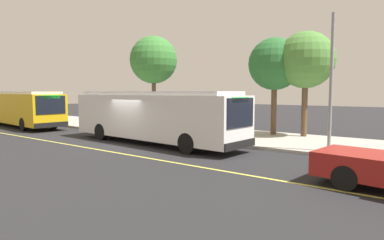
# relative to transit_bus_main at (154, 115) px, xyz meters

# --- Properties ---
(ground_plane) EXTENTS (120.00, 120.00, 0.00)m
(ground_plane) POSITION_rel_transit_bus_main_xyz_m (-0.93, -1.01, -1.62)
(ground_plane) COLOR #232326
(sidewalk_curb) EXTENTS (44.00, 6.40, 0.15)m
(sidewalk_curb) POSITION_rel_transit_bus_main_xyz_m (-0.93, 4.99, -1.54)
(sidewalk_curb) COLOR #A8A399
(sidewalk_curb) RESTS_ON ground_plane
(lane_stripe_center) EXTENTS (36.00, 0.14, 0.01)m
(lane_stripe_center) POSITION_rel_transit_bus_main_xyz_m (-0.93, -3.21, -1.61)
(lane_stripe_center) COLOR #E0D64C
(lane_stripe_center) RESTS_ON ground_plane
(transit_bus_main) EXTENTS (11.69, 3.20, 2.95)m
(transit_bus_main) POSITION_rel_transit_bus_main_xyz_m (0.00, 0.00, 0.00)
(transit_bus_main) COLOR white
(transit_bus_main) RESTS_ON ground_plane
(transit_bus_second) EXTENTS (11.62, 3.61, 2.95)m
(transit_bus_second) POSITION_rel_transit_bus_main_xyz_m (-15.31, -0.14, -0.00)
(transit_bus_second) COLOR gold
(transit_bus_second) RESTS_ON ground_plane
(bus_shelter) EXTENTS (2.90, 1.60, 2.48)m
(bus_shelter) POSITION_rel_transit_bus_main_xyz_m (-2.38, 5.08, 0.30)
(bus_shelter) COLOR #333338
(bus_shelter) RESTS_ON sidewalk_curb
(waiting_bench) EXTENTS (1.60, 0.48, 0.95)m
(waiting_bench) POSITION_rel_transit_bus_main_xyz_m (-2.23, 5.14, -0.98)
(waiting_bench) COLOR brown
(waiting_bench) RESTS_ON sidewalk_curb
(route_sign_post) EXTENTS (0.44, 0.08, 2.80)m
(route_sign_post) POSITION_rel_transit_bus_main_xyz_m (-0.12, 2.61, 0.34)
(route_sign_post) COLOR #333338
(route_sign_post) RESTS_ON sidewalk_curb
(pedestrian_commuter) EXTENTS (0.24, 0.40, 1.69)m
(pedestrian_commuter) POSITION_rel_transit_bus_main_xyz_m (1.00, 3.94, -0.50)
(pedestrian_commuter) COLOR #282D47
(pedestrian_commuter) RESTS_ON sidewalk_curb
(street_tree_near_shelter) EXTENTS (3.50, 3.50, 6.49)m
(street_tree_near_shelter) POSITION_rel_transit_bus_main_xyz_m (6.13, 7.12, 3.25)
(street_tree_near_shelter) COLOR brown
(street_tree_near_shelter) RESTS_ON sidewalk_curb
(street_tree_upstreet) EXTENTS (3.37, 3.37, 6.27)m
(street_tree_upstreet) POSITION_rel_transit_bus_main_xyz_m (4.24, 6.83, 3.08)
(street_tree_upstreet) COLOR brown
(street_tree_upstreet) RESTS_ON sidewalk_curb
(street_tree_downstreet) EXTENTS (4.08, 4.08, 7.59)m
(street_tree_downstreet) POSITION_rel_transit_bus_main_xyz_m (-7.10, 7.39, 4.05)
(street_tree_downstreet) COLOR brown
(street_tree_downstreet) RESTS_ON sidewalk_curb
(utility_pole) EXTENTS (0.16, 0.16, 6.40)m
(utility_pole) POSITION_rel_transit_bus_main_xyz_m (8.80, 2.71, 1.73)
(utility_pole) COLOR gray
(utility_pole) RESTS_ON sidewalk_curb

